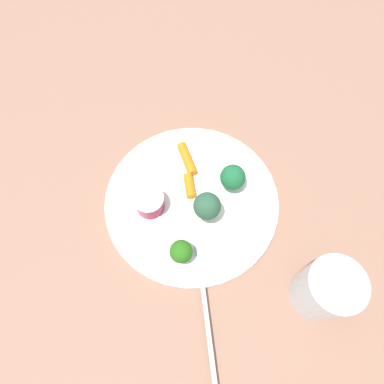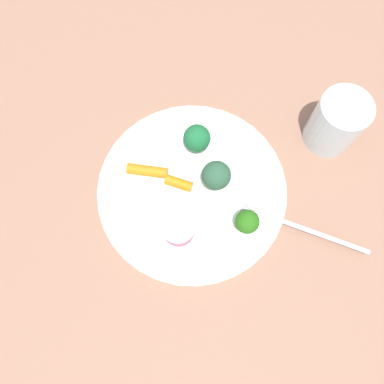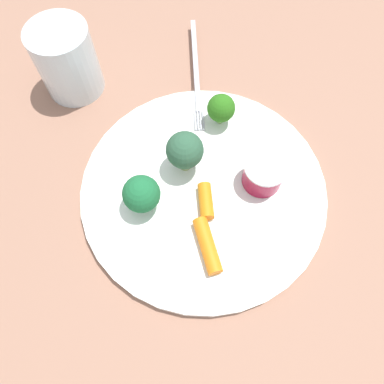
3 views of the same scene
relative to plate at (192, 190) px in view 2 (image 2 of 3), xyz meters
The scene contains 10 objects.
ground_plane 0.01m from the plate, ahead, with size 2.40×2.40×0.00m, color #936954.
plate is the anchor object (origin of this frame).
sauce_cup 0.07m from the plate, 29.60° to the right, with size 0.05×0.05×0.03m.
broccoli_floret_0 0.05m from the plate, 84.57° to the left, with size 0.04×0.04×0.06m.
broccoli_floret_1 0.08m from the plate, 160.63° to the left, with size 0.04×0.04×0.05m.
broccoli_floret_2 0.10m from the plate, 40.09° to the left, with size 0.03×0.03×0.04m.
carrot_stick_0 0.02m from the plate, 121.17° to the right, with size 0.02×0.02×0.04m, color orange.
carrot_stick_1 0.07m from the plate, 124.45° to the right, with size 0.02×0.02×0.06m, color orange.
fork 0.17m from the plate, 55.76° to the left, with size 0.11×0.16×0.00m.
drinking_glass 0.23m from the plate, 99.97° to the left, with size 0.08×0.08×0.09m, color silver.
Camera 2 is at (0.17, -0.04, 0.54)m, focal length 35.04 mm.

